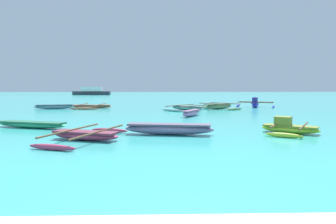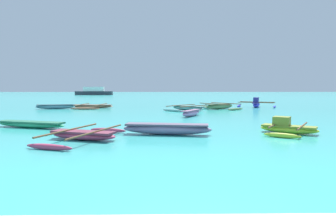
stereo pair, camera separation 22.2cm
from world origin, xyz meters
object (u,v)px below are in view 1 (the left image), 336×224
at_px(moored_boat_4, 91,106).
at_px(moored_boat_8, 219,106).
at_px(distant_ferry, 92,92).
at_px(moored_boat_0, 255,104).
at_px(moored_boat_6, 86,135).
at_px(moored_boat_3, 289,128).
at_px(moored_boat_2, 191,113).
at_px(moored_boat_5, 31,124).
at_px(moored_boat_7, 187,108).
at_px(moored_boat_9, 54,107).
at_px(moored_boat_1, 169,129).

relative_size(moored_boat_4, moored_boat_8, 1.02).
bearing_deg(distant_ferry, moored_boat_0, -60.16).
bearing_deg(moored_boat_8, moored_boat_4, 136.22).
bearing_deg(moored_boat_6, moored_boat_3, 28.20).
bearing_deg(moored_boat_2, moored_boat_8, 3.09).
height_order(moored_boat_5, distant_ferry, distant_ferry).
bearing_deg(moored_boat_3, moored_boat_2, 147.35).
relative_size(moored_boat_0, moored_boat_7, 0.89).
distance_m(moored_boat_9, distant_ferry, 50.78).
bearing_deg(moored_boat_0, moored_boat_3, -168.38).
distance_m(moored_boat_0, moored_boat_5, 22.35).
bearing_deg(moored_boat_2, moored_boat_9, 88.27).
relative_size(moored_boat_0, moored_boat_8, 0.96).
bearing_deg(distant_ferry, moored_boat_1, -74.58).
bearing_deg(moored_boat_7, moored_boat_9, -144.06).
xyz_separation_m(moored_boat_1, moored_boat_9, (-10.31, 15.37, -0.02)).
xyz_separation_m(moored_boat_7, distant_ferry, (-20.16, 51.74, 0.64)).
bearing_deg(moored_boat_2, moored_boat_7, 26.61).
bearing_deg(distant_ferry, moored_boat_7, -68.71).
relative_size(moored_boat_2, moored_boat_7, 0.55).
bearing_deg(moored_boat_2, moored_boat_0, -10.08).
bearing_deg(moored_boat_5, moored_boat_1, -0.79).
distance_m(moored_boat_5, distant_ferry, 64.17).
distance_m(moored_boat_2, moored_boat_6, 10.71).
bearing_deg(moored_boat_6, moored_boat_0, 74.08).
distance_m(moored_boat_1, moored_boat_4, 18.13).
relative_size(moored_boat_1, moored_boat_9, 1.10).
bearing_deg(moored_boat_3, moored_boat_9, 168.92).
bearing_deg(moored_boat_5, moored_boat_6, -26.80).
distance_m(moored_boat_5, moored_boat_7, 14.58).
distance_m(moored_boat_0, moored_boat_2, 12.08).
height_order(moored_boat_9, distant_ferry, distant_ferry).
height_order(moored_boat_7, distant_ferry, distant_ferry).
bearing_deg(moored_boat_4, moored_boat_6, -73.33).
xyz_separation_m(moored_boat_2, moored_boat_3, (3.62, -7.86, 0.00)).
xyz_separation_m(moored_boat_6, moored_boat_7, (5.40, 15.04, 0.02)).
bearing_deg(moored_boat_5, moored_boat_7, 69.68).
height_order(moored_boat_2, moored_boat_7, same).
distance_m(moored_boat_2, moored_boat_4, 12.40).
relative_size(moored_boat_7, moored_boat_8, 1.08).
distance_m(moored_boat_2, moored_boat_5, 10.53).
bearing_deg(moored_boat_0, moored_boat_5, 157.46).
distance_m(moored_boat_2, moored_boat_7, 5.66).
bearing_deg(moored_boat_8, moored_boat_1, -145.60).
distance_m(moored_boat_4, moored_boat_8, 12.49).
bearing_deg(moored_boat_5, moored_boat_2, 51.31).
xyz_separation_m(moored_boat_5, distant_ferry, (-11.13, 63.20, 0.67)).
bearing_deg(moored_boat_4, moored_boat_2, -38.78).
height_order(moored_boat_3, moored_boat_9, moored_boat_3).
bearing_deg(moored_boat_5, moored_boat_8, 64.23).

